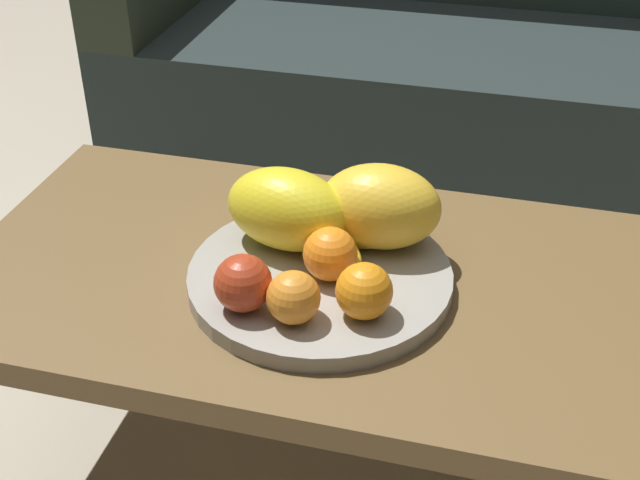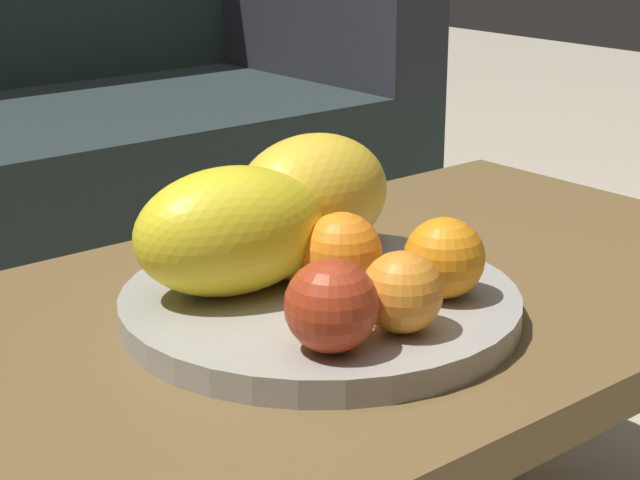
{
  "view_description": "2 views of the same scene",
  "coord_description": "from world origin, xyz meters",
  "views": [
    {
      "loc": [
        0.22,
        -0.94,
        1.1
      ],
      "look_at": [
        -0.02,
        -0.03,
        0.48
      ],
      "focal_mm": 47.32,
      "sensor_mm": 36.0,
      "label": 1
    },
    {
      "loc": [
        -0.59,
        -0.72,
        0.78
      ],
      "look_at": [
        -0.02,
        -0.03,
        0.48
      ],
      "focal_mm": 59.51,
      "sensor_mm": 36.0,
      "label": 2
    }
  ],
  "objects": [
    {
      "name": "banana_bunch",
      "position": [
        -0.01,
        0.05,
        0.46
      ],
      "size": [
        0.15,
        0.16,
        0.06
      ],
      "color": "yellow",
      "rests_on": "fruit_bowl"
    },
    {
      "name": "melon_large_front",
      "position": [
        0.05,
        0.06,
        0.49
      ],
      "size": [
        0.18,
        0.13,
        0.12
      ],
      "primitive_type": "ellipsoid",
      "rotation": [
        0.0,
        0.0,
        0.07
      ],
      "color": "yellow",
      "rests_on": "fruit_bowl"
    },
    {
      "name": "coffee_table",
      "position": [
        0.0,
        0.0,
        0.36
      ],
      "size": [
        1.08,
        0.56,
        0.4
      ],
      "color": "brown",
      "rests_on": "ground_plane"
    },
    {
      "name": "apple_front",
      "position": [
        -0.09,
        -0.13,
        0.47
      ],
      "size": [
        0.08,
        0.08,
        0.08
      ],
      "primitive_type": "sphere",
      "color": "#AA351A",
      "rests_on": "fruit_bowl"
    },
    {
      "name": "orange_front",
      "position": [
        -0.02,
        -0.14,
        0.46
      ],
      "size": [
        0.07,
        0.07,
        0.07
      ],
      "primitive_type": "sphere",
      "color": "orange",
      "rests_on": "fruit_bowl"
    },
    {
      "name": "melon_smaller_beside",
      "position": [
        -0.08,
        0.03,
        0.49
      ],
      "size": [
        0.2,
        0.15,
        0.12
      ],
      "primitive_type": "ellipsoid",
      "rotation": [
        0.0,
        0.0,
        -0.18
      ],
      "color": "yellow",
      "rests_on": "fruit_bowl"
    },
    {
      "name": "orange_right",
      "position": [
        0.06,
        -0.1,
        0.47
      ],
      "size": [
        0.07,
        0.07,
        0.07
      ],
      "primitive_type": "sphere",
      "color": "orange",
      "rests_on": "fruit_bowl"
    },
    {
      "name": "fruit_bowl",
      "position": [
        -0.02,
        -0.03,
        0.42
      ],
      "size": [
        0.37,
        0.37,
        0.03
      ],
      "primitive_type": "cylinder",
      "color": "#9C9990",
      "rests_on": "coffee_table"
    },
    {
      "name": "orange_left",
      "position": [
        0.0,
        -0.04,
        0.47
      ],
      "size": [
        0.07,
        0.07,
        0.07
      ],
      "primitive_type": "sphere",
      "color": "orange",
      "rests_on": "fruit_bowl"
    }
  ]
}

